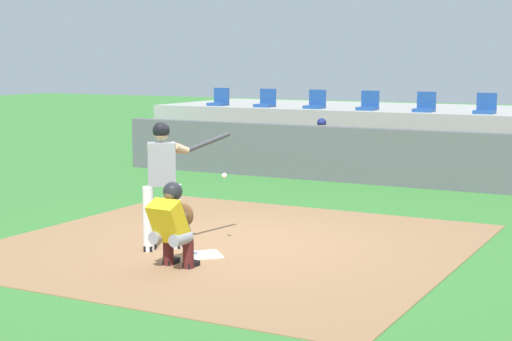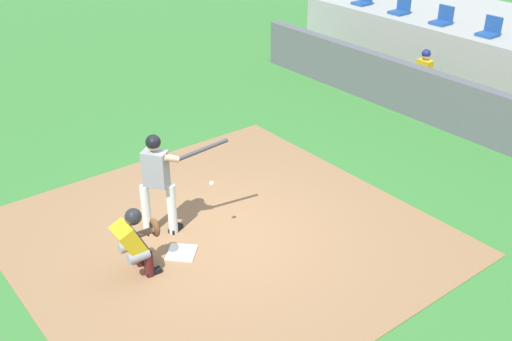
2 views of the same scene
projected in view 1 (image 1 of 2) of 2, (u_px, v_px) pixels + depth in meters
ground_plane at (233, 245)px, 11.84m from camera, size 80.00×80.00×0.00m
dirt_infield at (233, 244)px, 11.84m from camera, size 6.40×6.40×0.01m
home_plate at (204, 255)px, 11.14m from camera, size 0.62×0.62×0.02m
batter_at_plate at (164, 177)px, 11.38m from camera, size 0.71×1.36×1.80m
catcher_crouched at (173, 222)px, 10.40m from camera, size 0.50×1.79×1.13m
dugout_wall at (384, 157)px, 17.44m from camera, size 13.00×0.30×1.20m
dugout_bench at (399, 169)px, 18.36m from camera, size 11.80×0.44×0.45m
dugout_player_0 at (319, 145)px, 19.05m from camera, size 0.49×0.70×1.30m
stands_platform at (441, 135)px, 21.27m from camera, size 15.00×4.40×1.40m
stadium_seat_0 at (219, 101)px, 22.53m from camera, size 0.46×0.46×0.48m
stadium_seat_1 at (266, 102)px, 21.85m from camera, size 0.46×0.46×0.48m
stadium_seat_2 at (316, 103)px, 21.18m from camera, size 0.46×0.46×0.48m
stadium_seat_3 at (368, 105)px, 20.51m from camera, size 0.46×0.46×0.48m
stadium_seat_4 at (425, 106)px, 19.83m from camera, size 0.46×0.46×0.48m
stadium_seat_5 at (485, 108)px, 19.16m from camera, size 0.46×0.46×0.48m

